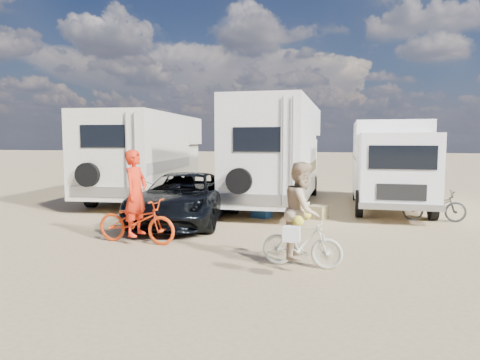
% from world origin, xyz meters
% --- Properties ---
extents(ground, '(140.00, 140.00, 0.00)m').
position_xyz_m(ground, '(0.00, 0.00, 0.00)').
color(ground, tan).
rests_on(ground, ground).
extents(rv_main, '(2.41, 8.46, 3.63)m').
position_xyz_m(rv_main, '(-0.07, 6.94, 1.82)').
color(rv_main, silver).
rests_on(rv_main, ground).
extents(rv_left, '(3.42, 7.73, 3.30)m').
position_xyz_m(rv_left, '(-5.29, 6.80, 1.65)').
color(rv_left, beige).
rests_on(rv_left, ground).
extents(box_truck, '(2.38, 6.11, 2.96)m').
position_xyz_m(box_truck, '(3.73, 6.56, 1.48)').
color(box_truck, white).
rests_on(box_truck, ground).
extents(dark_suv, '(2.87, 5.24, 1.39)m').
position_xyz_m(dark_suv, '(-2.15, 2.72, 0.70)').
color(dark_suv, black).
rests_on(dark_suv, ground).
extents(bike_man, '(1.98, 0.82, 1.01)m').
position_xyz_m(bike_man, '(-2.28, 0.10, 0.51)').
color(bike_man, red).
rests_on(bike_man, ground).
extents(bike_woman, '(1.53, 0.58, 0.90)m').
position_xyz_m(bike_woman, '(1.56, -0.88, 0.45)').
color(bike_woman, beige).
rests_on(bike_woman, ground).
extents(rider_man, '(0.52, 0.74, 1.94)m').
position_xyz_m(rider_man, '(-2.28, 0.10, 0.97)').
color(rider_man, red).
rests_on(rider_man, ground).
extents(rider_woman, '(0.76, 0.93, 1.77)m').
position_xyz_m(rider_woman, '(1.56, -0.88, 0.89)').
color(rider_woman, tan).
rests_on(rider_woman, ground).
extents(bike_parked, '(1.73, 0.61, 0.91)m').
position_xyz_m(bike_parked, '(4.77, 4.55, 0.45)').
color(bike_parked, '#292C29').
rests_on(bike_parked, ground).
extents(cooler, '(0.64, 0.56, 0.43)m').
position_xyz_m(cooler, '(-0.15, 3.94, 0.22)').
color(cooler, navy).
rests_on(cooler, ground).
extents(crate, '(0.64, 0.64, 0.39)m').
position_xyz_m(crate, '(1.51, 4.16, 0.20)').
color(crate, '#8B7950').
rests_on(crate, ground).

